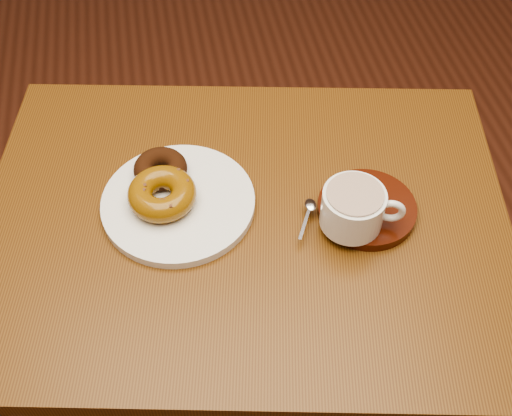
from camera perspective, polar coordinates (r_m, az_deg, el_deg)
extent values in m
cube|color=brown|center=(1.09, -1.04, -1.36)|extent=(1.00, 0.83, 0.03)
cylinder|color=#4C2A15|center=(1.65, -14.53, -2.03)|extent=(0.05, 0.05, 0.80)
cylinder|color=#4C2A15|center=(1.64, 13.65, -2.46)|extent=(0.05, 0.05, 0.80)
cylinder|color=white|center=(1.09, -6.92, 0.47)|extent=(0.32, 0.32, 0.02)
torus|color=black|center=(1.11, -8.49, 3.47)|extent=(0.11, 0.11, 0.03)
torus|color=#80530E|center=(1.07, -8.36, 1.26)|extent=(0.14, 0.14, 0.04)
cube|color=#502D1A|center=(1.06, -6.52, 2.17)|extent=(0.01, 0.01, 0.00)
cube|color=#502D1A|center=(1.07, -6.94, 2.90)|extent=(0.01, 0.01, 0.00)
cube|color=#502D1A|center=(1.08, -7.82, 3.30)|extent=(0.01, 0.01, 0.00)
cube|color=#502D1A|center=(1.08, -8.90, 3.27)|extent=(0.01, 0.01, 0.00)
cube|color=#502D1A|center=(1.08, -9.84, 2.80)|extent=(0.01, 0.01, 0.00)
cube|color=#502D1A|center=(1.06, -10.37, 2.04)|extent=(0.01, 0.01, 0.00)
cube|color=#502D1A|center=(1.05, -10.30, 1.22)|extent=(0.01, 0.01, 0.00)
cube|color=#502D1A|center=(1.04, -9.64, 0.59)|extent=(0.01, 0.01, 0.00)
cube|color=#502D1A|center=(1.03, -8.58, 0.38)|extent=(0.01, 0.01, 0.00)
cube|color=#502D1A|center=(1.03, -7.49, 0.65)|extent=(0.01, 0.01, 0.00)
cube|color=#502D1A|center=(1.04, -6.72, 1.33)|extent=(0.01, 0.01, 0.00)
cylinder|color=#3A1207|center=(1.09, 9.81, -0.06)|extent=(0.18, 0.18, 0.02)
cylinder|color=white|center=(1.03, 8.58, -0.04)|extent=(0.10, 0.10, 0.07)
cylinder|color=brown|center=(1.00, 8.81, 1.23)|extent=(0.09, 0.09, 0.00)
torus|color=white|center=(1.03, 11.89, -0.26)|extent=(0.05, 0.03, 0.05)
ellipsoid|color=silver|center=(1.07, 4.87, 0.30)|extent=(0.02, 0.03, 0.01)
cube|color=silver|center=(1.04, 4.38, -1.31)|extent=(0.04, 0.07, 0.00)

